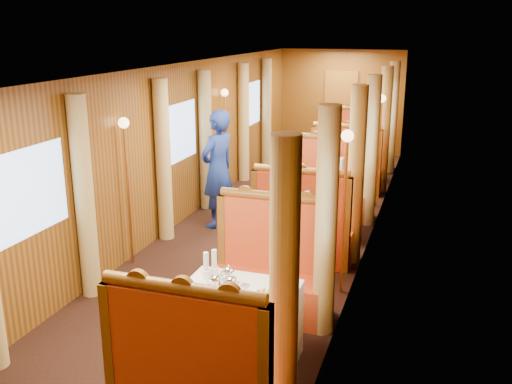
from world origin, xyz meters
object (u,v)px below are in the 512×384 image
at_px(banquette_mid_fwd, 303,232).
at_px(fruit_plate, 265,294).
at_px(rose_vase_mid, 318,176).
at_px(table_near, 240,325).
at_px(banquette_near_aft, 271,276).
at_px(tea_tray, 227,287).
at_px(rose_vase_far, 355,135).
at_px(teapot_back, 229,278).
at_px(table_mid, 319,212).
at_px(banquette_mid_aft, 332,191).
at_px(table_far, 354,161).
at_px(teapot_left, 216,285).
at_px(banquette_far_aft, 361,149).
at_px(banquette_far_fwd, 346,170).
at_px(banquette_near_fwd, 195,383).
at_px(teapot_right, 231,288).
at_px(passenger, 330,176).
at_px(steward, 218,169).

distance_m(banquette_mid_fwd, fruit_plate, 2.61).
distance_m(banquette_mid_fwd, rose_vase_mid, 1.16).
height_order(table_near, banquette_near_aft, banquette_near_aft).
bearing_deg(tea_tray, rose_vase_far, 89.18).
bearing_deg(teapot_back, tea_tray, -68.41).
bearing_deg(table_mid, fruit_plate, -85.71).
bearing_deg(tea_tray, teapot_back, 93.87).
bearing_deg(fruit_plate, rose_vase_far, 92.27).
distance_m(banquette_mid_aft, table_far, 2.49).
relative_size(teapot_left, teapot_back, 0.88).
relative_size(table_mid, banquette_far_aft, 0.78).
xyz_separation_m(banquette_mid_aft, teapot_back, (-0.12, -4.48, 0.40)).
height_order(banquette_far_fwd, teapot_back, banquette_far_fwd).
height_order(table_mid, table_far, same).
bearing_deg(tea_tray, banquette_mid_aft, 88.58).
relative_size(banquette_mid_aft, fruit_plate, 5.67).
bearing_deg(rose_vase_mid, banquette_near_fwd, -89.67).
height_order(table_near, rose_vase_mid, rose_vase_mid).
relative_size(banquette_near_aft, table_far, 1.28).
xyz_separation_m(banquette_near_aft, table_mid, (0.00, 2.49, -0.05)).
height_order(banquette_mid_aft, banquette_far_fwd, same).
bearing_deg(teapot_left, table_near, 34.03).
bearing_deg(teapot_right, rose_vase_far, 65.36).
xyz_separation_m(banquette_mid_aft, fruit_plate, (0.27, -4.60, 0.35)).
bearing_deg(banquette_near_aft, rose_vase_mid, 90.59).
relative_size(teapot_right, passenger, 0.22).
bearing_deg(tea_tray, banquette_far_aft, 89.20).
bearing_deg(banquette_near_aft, rose_vase_far, 90.11).
bearing_deg(banquette_mid_aft, fruit_plate, -86.65).
distance_m(table_mid, steward, 1.68).
bearing_deg(rose_vase_mid, banquette_mid_fwd, -88.58).
bearing_deg(rose_vase_mid, banquette_mid_aft, 88.47).
distance_m(banquette_far_fwd, teapot_right, 6.14).
bearing_deg(passenger, banquette_far_fwd, 90.00).
relative_size(banquette_near_aft, banquette_mid_aft, 1.00).
bearing_deg(banquette_far_aft, teapot_left, -91.24).
height_order(banquette_mid_aft, rose_vase_mid, banquette_mid_aft).
height_order(banquette_near_fwd, rose_vase_far, banquette_near_fwd).
distance_m(banquette_mid_aft, passenger, 0.39).
distance_m(rose_vase_far, steward, 3.85).
relative_size(tea_tray, rose_vase_mid, 0.94).
xyz_separation_m(table_far, rose_vase_mid, (-0.03, -3.46, 0.55)).
height_order(banquette_far_fwd, tea_tray, banquette_far_fwd).
relative_size(table_far, rose_vase_mid, 2.92).
xyz_separation_m(teapot_left, steward, (-1.42, 3.61, 0.10)).
distance_m(table_near, teapot_back, 0.46).
height_order(table_far, rose_vase_far, rose_vase_far).
height_order(banquette_mid_aft, passenger, banquette_mid_aft).
distance_m(teapot_right, rose_vase_far, 7.13).
distance_m(banquette_mid_fwd, banquette_mid_aft, 2.03).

